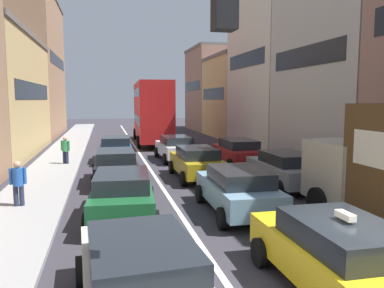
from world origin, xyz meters
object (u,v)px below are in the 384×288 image
Objects in this scene: hatchback_centre_lane_third at (197,162)px; sedan_right_lane_behind_truck at (285,169)px; taxi_centre_lane_front at (338,255)px; sedan_centre_lane_second at (238,189)px; sedan_left_lane_third at (116,165)px; pedestrian_near_kerb at (65,149)px; wagon_right_lane_far at (238,152)px; pedestrian_mid_sidewalk at (18,182)px; coupe_centre_lane_fourth at (176,147)px; sedan_left_lane_fourth at (116,148)px; sedan_left_lane_front at (140,277)px; traffic_light_pole at (64,88)px; wagon_left_lane_second at (122,194)px; bus_mid_queue_primary at (152,110)px.

sedan_right_lane_behind_truck is (3.21, -2.57, 0.00)m from hatchback_centre_lane_third.
taxi_centre_lane_front is 0.99× the size of sedan_centre_lane_second.
pedestrian_near_kerb reaches higher than sedan_left_lane_third.
pedestrian_mid_sidewalk is at bearing 122.69° from wagon_right_lane_far.
taxi_centre_lane_front reaches higher than coupe_centre_lane_fourth.
wagon_right_lane_far is 9.58m from pedestrian_near_kerb.
sedan_right_lane_behind_truck is at bearing -160.46° from coupe_centre_lane_fourth.
pedestrian_near_kerb reaches higher than sedan_left_lane_fourth.
sedan_left_lane_fourth is 1.01× the size of sedan_right_lane_behind_truck.
sedan_right_lane_behind_truck is (3.17, 8.51, -0.00)m from taxi_centre_lane_front.
sedan_left_lane_front is 1.02× the size of sedan_left_lane_fourth.
coupe_centre_lane_fourth is (0.04, 5.55, 0.00)m from hatchback_centre_lane_third.
wagon_right_lane_far is at bearing 63.57° from traffic_light_pole.
wagon_left_lane_second is at bearing 112.38° from sedan_right_lane_behind_truck.
wagon_right_lane_far is (6.75, 8.32, 0.00)m from wagon_left_lane_second.
coupe_centre_lane_fourth is at bearing 140.62° from pedestrian_mid_sidewalk.
pedestrian_near_kerb is 1.00× the size of pedestrian_mid_sidewalk.
sedan_left_lane_third is at bearing 85.94° from traffic_light_pole.
wagon_left_lane_second is at bearing 41.17° from pedestrian_near_kerb.
traffic_light_pole reaches higher than wagon_right_lane_far.
wagon_left_lane_second is 1.02× the size of sedan_left_lane_fourth.
pedestrian_mid_sidewalk reaches higher than sedan_centre_lane_second.
wagon_right_lane_far is at bearing -46.72° from hatchback_centre_lane_third.
wagon_right_lane_far is (3.08, 2.91, 0.00)m from hatchback_centre_lane_third.
sedan_right_lane_behind_truck is at bearing -140.71° from sedan_left_lane_fourth.
taxi_centre_lane_front is 2.60× the size of pedestrian_near_kerb.
sedan_centre_lane_second is at bearing -161.90° from sedan_left_lane_fourth.
sedan_left_lane_fourth is (0.19, 6.22, 0.00)m from sedan_left_lane_third.
sedan_left_lane_fourth is at bearing 64.30° from wagon_right_lane_far.
taxi_centre_lane_front is 10.26m from pedestrian_mid_sidewalk.
sedan_left_lane_third is at bearing 4.48° from wagon_left_lane_second.
wagon_right_lane_far is at bearing -114.17° from sedan_left_lane_fourth.
pedestrian_near_kerb reaches higher than wagon_right_lane_far.
sedan_centre_lane_second is (4.61, 6.90, -3.02)m from traffic_light_pole.
hatchback_centre_lane_third is at bearing 115.55° from pedestrian_mid_sidewalk.
sedan_left_lane_front is (-3.70, -0.07, -0.00)m from taxi_centre_lane_front.
sedan_right_lane_behind_truck is 17.84m from bus_mid_queue_primary.
bus_mid_queue_primary is (-0.27, 14.81, 2.03)m from hatchback_centre_lane_third.
sedan_centre_lane_second is 1.00× the size of sedan_left_lane_fourth.
pedestrian_near_kerb reaches higher than wagon_left_lane_second.
sedan_right_lane_behind_truck is 10.29m from pedestrian_mid_sidewalk.
wagon_left_lane_second is (-3.68, 0.23, 0.00)m from sedan_centre_lane_second.
sedan_centre_lane_second and wagon_right_lane_far have the same top height.
sedan_centre_lane_second and wagon_left_lane_second have the same top height.
traffic_light_pole is 1.28× the size of wagon_right_lane_far.
sedan_left_lane_third is 1.00× the size of sedan_right_lane_behind_truck.
sedan_left_lane_front is at bearing 147.89° from sedan_centre_lane_second.
pedestrian_mid_sidewalk reaches higher than wagon_left_lane_second.
hatchback_centre_lane_third is 7.99m from pedestrian_near_kerb.
hatchback_centre_lane_third and wagon_right_lane_far have the same top height.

